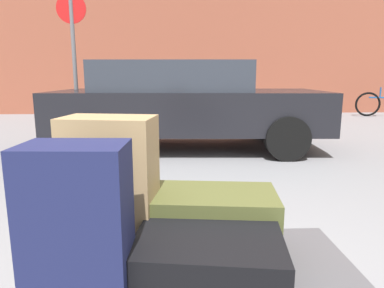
# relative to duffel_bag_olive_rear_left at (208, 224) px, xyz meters

# --- Properties ---
(duffel_bag_olive_rear_left) EXTENTS (0.68, 0.43, 0.32)m
(duffel_bag_olive_rear_left) POSITION_rel_duffel_bag_olive_rear_left_xyz_m (0.00, 0.00, 0.00)
(duffel_bag_olive_rear_left) COLOR #4C5128
(duffel_bag_olive_rear_left) RESTS_ON luggage_cart
(suitcase_black_stacked_top) EXTENTS (0.62, 0.50, 0.26)m
(suitcase_black_stacked_top) POSITION_rel_duffel_bag_olive_rear_left_xyz_m (-0.03, -0.33, -0.03)
(suitcase_black_stacked_top) COLOR black
(suitcase_black_stacked_top) RESTS_ON luggage_cart
(suitcase_tan_center) EXTENTS (0.44, 0.30, 0.68)m
(suitcase_tan_center) POSITION_rel_duffel_bag_olive_rear_left_xyz_m (-0.45, -0.02, 0.18)
(suitcase_tan_center) COLOR #9E7F56
(suitcase_tan_center) RESTS_ON luggage_cart
(suitcase_navy_rear_right) EXTENTS (0.36, 0.25, 0.64)m
(suitcase_navy_rear_right) POSITION_rel_duffel_bag_olive_rear_left_xyz_m (-0.49, -0.43, 0.16)
(suitcase_navy_rear_right) COLOR #191E47
(suitcase_navy_rear_right) RESTS_ON luggage_cart
(parked_car) EXTENTS (4.39, 2.09, 1.42)m
(parked_car) POSITION_rel_duffel_bag_olive_rear_left_xyz_m (-0.00, 4.17, 0.26)
(parked_car) COLOR black
(parked_car) RESTS_ON ground_plane
(bollard_kerb_near) EXTENTS (0.23, 0.23, 0.74)m
(bollard_kerb_near) POSITION_rel_duffel_bag_olive_rear_left_xyz_m (2.70, 7.37, -0.13)
(bollard_kerb_near) COLOR #72665B
(bollard_kerb_near) RESTS_ON ground_plane
(bollard_kerb_mid) EXTENTS (0.23, 0.23, 0.74)m
(bollard_kerb_mid) POSITION_rel_duffel_bag_olive_rear_left_xyz_m (4.02, 7.37, -0.13)
(bollard_kerb_mid) COLOR #72665B
(bollard_kerb_mid) RESTS_ON ground_plane
(no_parking_sign) EXTENTS (0.50, 0.07, 2.57)m
(no_parking_sign) POSITION_rel_duffel_bag_olive_rear_left_xyz_m (-1.91, 4.73, 1.08)
(no_parking_sign) COLOR slate
(no_parking_sign) RESTS_ON ground_plane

